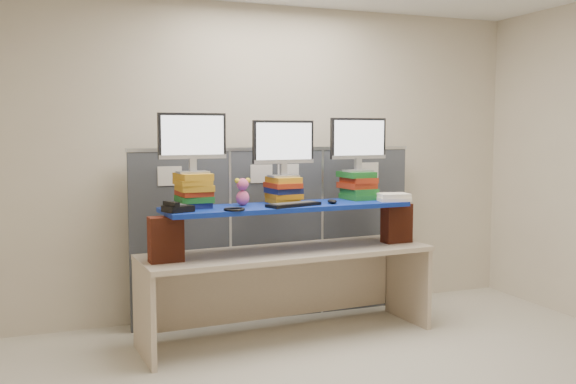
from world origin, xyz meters
name	(u,v)px	position (x,y,z in m)	size (l,w,h in m)	color
room	(372,175)	(0.00, 0.00, 1.40)	(5.00, 4.00, 2.80)	beige
cubicle_partition	(277,232)	(0.00, 1.78, 0.77)	(2.60, 0.06, 1.53)	#3D4148
desk	(288,268)	(-0.11, 1.20, 0.57)	(2.40, 0.85, 0.72)	beige
brick_pier_left	(166,239)	(-1.11, 1.08, 0.88)	(0.24, 0.13, 0.33)	maroon
brick_pier_right	(397,223)	(0.89, 1.21, 0.88)	(0.24, 0.13, 0.33)	maroon
blue_board	(288,207)	(-0.11, 1.20, 1.07)	(2.00, 0.50, 0.04)	#0B1093
book_stack_left	(193,190)	(-0.86, 1.27, 1.22)	(0.28, 0.32, 0.26)	navy
book_stack_center	(283,190)	(-0.11, 1.31, 1.19)	(0.26, 0.30, 0.21)	orange
book_stack_right	(358,185)	(0.59, 1.36, 1.21)	(0.28, 0.33, 0.24)	#1B6822
monitor_left	(192,139)	(-0.86, 1.26, 1.61)	(0.53, 0.16, 0.46)	#B6B7BC
monitor_center	(283,145)	(-0.11, 1.31, 1.56)	(0.53, 0.16, 0.46)	#B6B7BC
monitor_right	(358,141)	(0.59, 1.36, 1.58)	(0.53, 0.16, 0.46)	#B6B7BC
keyboard	(294,204)	(-0.11, 1.07, 1.10)	(0.47, 0.28, 0.03)	black
mouse	(332,201)	(0.24, 1.12, 1.11)	(0.06, 0.12, 0.04)	black
desk_phone	(177,208)	(-1.03, 1.04, 1.12)	(0.23, 0.22, 0.08)	black
headset	(234,209)	(-0.62, 0.98, 1.10)	(0.16, 0.16, 0.02)	black
plush_toy	(243,191)	(-0.47, 1.25, 1.20)	(0.13, 0.10, 0.22)	#E05588
binder_stack	(393,197)	(0.81, 1.14, 1.12)	(0.29, 0.25, 0.06)	white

